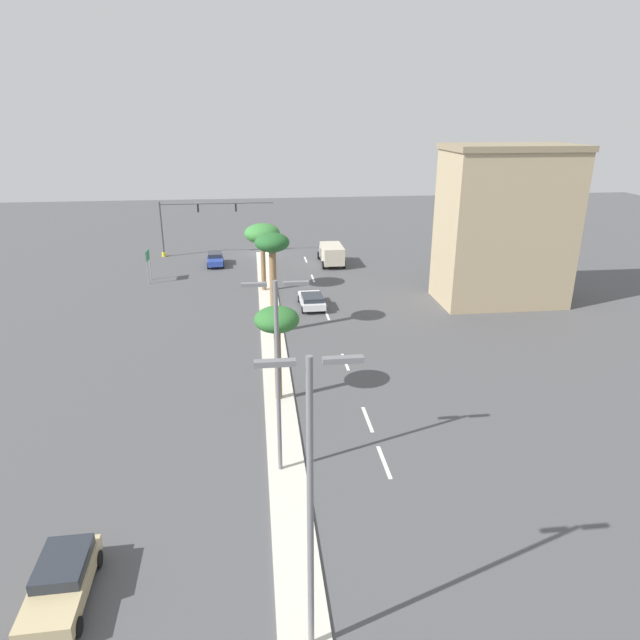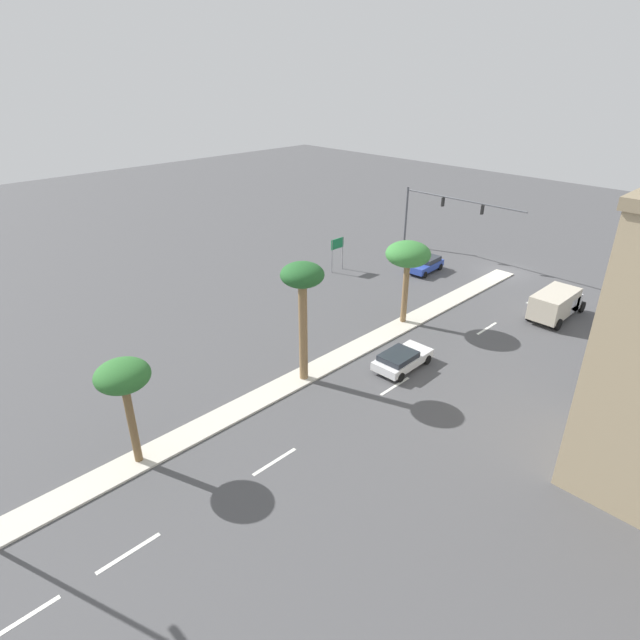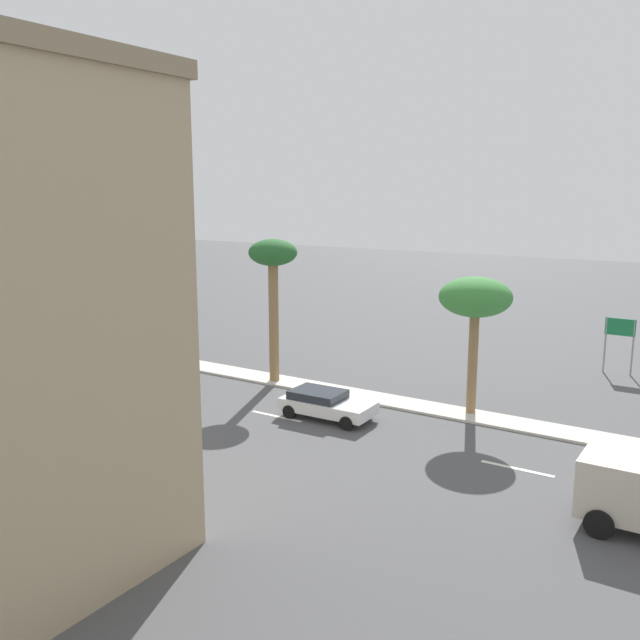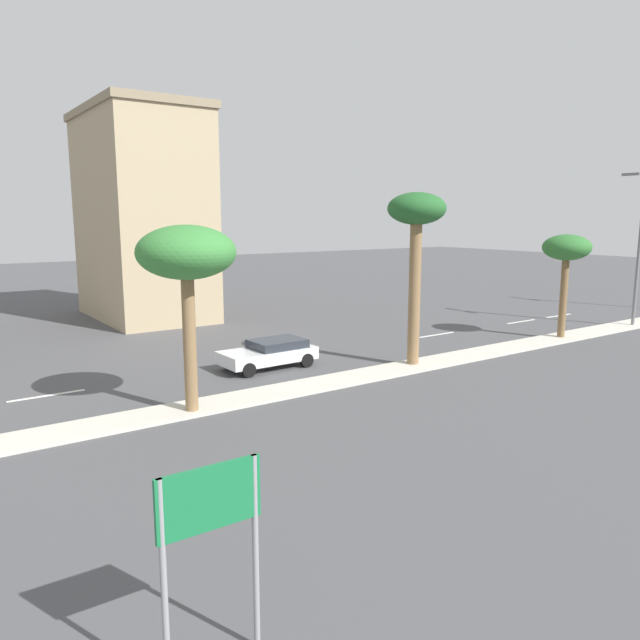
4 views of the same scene
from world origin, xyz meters
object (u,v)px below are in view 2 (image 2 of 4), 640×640
(palm_tree_right, at_px, (302,284))
(box_truck, at_px, (556,303))
(palm_tree_far, at_px, (408,256))
(sedan_blue_inboard, at_px, (426,264))
(sedan_white_outboard, at_px, (402,359))
(palm_tree_near, at_px, (123,379))
(traffic_signal_gantry, at_px, (431,214))
(directional_road_sign, at_px, (337,247))

(palm_tree_right, distance_m, box_truck, 22.35)
(palm_tree_far, bearing_deg, sedan_blue_inboard, -63.50)
(palm_tree_right, bearing_deg, sedan_white_outboard, -122.52)
(palm_tree_far, xyz_separation_m, box_truck, (-7.91, -9.31, -4.23))
(palm_tree_right, relative_size, sedan_white_outboard, 1.77)
(box_truck, bearing_deg, palm_tree_near, 76.54)
(palm_tree_right, distance_m, sedan_blue_inboard, 23.17)
(traffic_signal_gantry, height_order, directional_road_sign, traffic_signal_gantry)
(directional_road_sign, distance_m, palm_tree_near, 29.53)
(palm_tree_near, height_order, sedan_white_outboard, palm_tree_near)
(directional_road_sign, distance_m, palm_tree_right, 20.22)
(sedan_white_outboard, distance_m, sedan_blue_inboard, 18.62)
(directional_road_sign, relative_size, sedan_white_outboard, 0.74)
(sedan_blue_inboard, relative_size, box_truck, 0.73)
(palm_tree_near, bearing_deg, box_truck, -103.46)
(palm_tree_far, relative_size, palm_tree_right, 0.83)
(directional_road_sign, height_order, sedan_blue_inboard, directional_road_sign)
(palm_tree_right, xyz_separation_m, palm_tree_near, (0.22, 11.25, -1.61))
(palm_tree_far, xyz_separation_m, palm_tree_right, (-0.54, 11.11, 1.07))
(traffic_signal_gantry, bearing_deg, sedan_blue_inboard, 123.34)
(traffic_signal_gantry, relative_size, directional_road_sign, 4.17)
(palm_tree_right, height_order, palm_tree_near, palm_tree_right)
(directional_road_sign, height_order, palm_tree_near, palm_tree_near)
(directional_road_sign, distance_m, sedan_blue_inboard, 8.84)
(palm_tree_right, relative_size, box_truck, 1.34)
(palm_tree_right, bearing_deg, box_truck, -109.83)
(sedan_white_outboard, bearing_deg, palm_tree_right, 57.48)
(palm_tree_near, xyz_separation_m, sedan_white_outboard, (-3.76, -16.82, -4.27))
(palm_tree_near, bearing_deg, palm_tree_right, -91.11)
(palm_tree_near, height_order, box_truck, palm_tree_near)
(directional_road_sign, height_order, palm_tree_right, palm_tree_right)
(sedan_white_outboard, height_order, box_truck, box_truck)
(sedan_blue_inboard, bearing_deg, sedan_white_outboard, 120.15)
(palm_tree_far, height_order, box_truck, palm_tree_far)
(sedan_blue_inboard, bearing_deg, palm_tree_near, 99.63)
(directional_road_sign, distance_m, sedan_white_outboard, 18.69)
(palm_tree_right, xyz_separation_m, sedan_blue_inboard, (5.80, -21.66, -5.83))
(palm_tree_far, height_order, sedan_blue_inboard, palm_tree_far)
(traffic_signal_gantry, bearing_deg, box_truck, 159.46)
(directional_road_sign, height_order, sedan_white_outboard, directional_road_sign)
(box_truck, bearing_deg, directional_road_sign, 13.76)
(traffic_signal_gantry, height_order, palm_tree_right, palm_tree_right)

